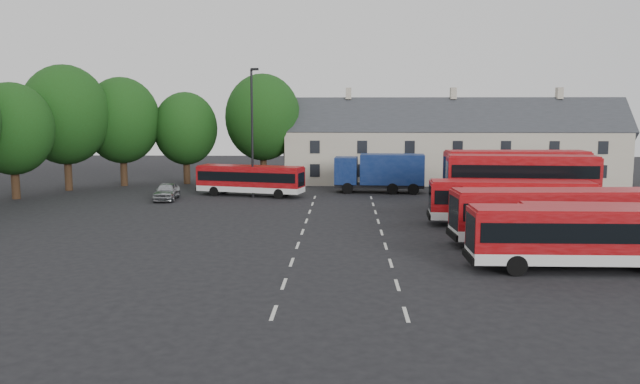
{
  "coord_description": "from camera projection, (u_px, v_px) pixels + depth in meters",
  "views": [
    {
      "loc": [
        2.68,
        -36.74,
        7.58
      ],
      "look_at": [
        1.0,
        4.77,
        2.2
      ],
      "focal_mm": 35.0,
      "sensor_mm": 36.0,
      "label": 1
    }
  ],
  "objects": [
    {
      "name": "bus_row_d",
      "position": [
        539.0,
        205.0,
        39.76
      ],
      "size": [
        9.93,
        3.34,
        2.75
      ],
      "rotation": [
        0.0,
        0.0,
        -0.12
      ],
      "color": "silver",
      "rests_on": "ground"
    },
    {
      "name": "bus_dd_south",
      "position": [
        521.0,
        181.0,
        45.8
      ],
      "size": [
        10.89,
        3.22,
        4.4
      ],
      "rotation": [
        0.0,
        0.0,
        -0.07
      ],
      "color": "silver",
      "rests_on": "ground"
    },
    {
      "name": "box_truck",
      "position": [
        381.0,
        171.0,
        58.32
      ],
      "size": [
        8.42,
        3.1,
        3.62
      ],
      "rotation": [
        0.0,
        0.0,
        -0.06
      ],
      "color": "black",
      "rests_on": "ground"
    },
    {
      "name": "bus_row_a",
      "position": [
        585.0,
        233.0,
        29.65
      ],
      "size": [
        10.84,
        2.57,
        3.06
      ],
      "rotation": [
        0.0,
        0.0,
        0.0
      ],
      "color": "silver",
      "rests_on": "ground"
    },
    {
      "name": "lane_markings",
      "position": [
        342.0,
        232.0,
        39.36
      ],
      "size": [
        5.15,
        33.8,
        0.01
      ],
      "color": "beige",
      "rests_on": "ground"
    },
    {
      "name": "ground",
      "position": [
        300.0,
        238.0,
        37.48
      ],
      "size": [
        140.0,
        140.0,
        0.0
      ],
      "primitive_type": "plane",
      "color": "black",
      "rests_on": "ground"
    },
    {
      "name": "bus_north",
      "position": [
        250.0,
        178.0,
        56.0
      ],
      "size": [
        9.93,
        4.54,
        2.74
      ],
      "rotation": [
        0.0,
        0.0,
        -0.25
      ],
      "color": "silver",
      "rests_on": "ground"
    },
    {
      "name": "bus_dd_north",
      "position": [
        516.0,
        175.0,
        49.13
      ],
      "size": [
        11.13,
        3.0,
        4.53
      ],
      "rotation": [
        0.0,
        0.0,
        0.04
      ],
      "color": "silver",
      "rests_on": "ground"
    },
    {
      "name": "bus_row_b",
      "position": [
        630.0,
        229.0,
        30.85
      ],
      "size": [
        10.65,
        3.0,
        2.98
      ],
      "rotation": [
        0.0,
        0.0,
        -0.05
      ],
      "color": "silver",
      "rests_on": "ground"
    },
    {
      "name": "terrace_houses",
      "position": [
        452.0,
        147.0,
        66.15
      ],
      "size": [
        35.7,
        7.13,
        10.06
      ],
      "color": "beige",
      "rests_on": "ground"
    },
    {
      "name": "bus_row_c",
      "position": [
        554.0,
        212.0,
        35.14
      ],
      "size": [
        11.5,
        3.27,
        3.22
      ],
      "rotation": [
        0.0,
        0.0,
        0.06
      ],
      "color": "silver",
      "rests_on": "ground"
    },
    {
      "name": "silver_car",
      "position": [
        167.0,
        191.0,
        53.58
      ],
      "size": [
        2.17,
        4.56,
        1.51
      ],
      "primitive_type": "imported",
      "rotation": [
        0.0,
        0.0,
        0.09
      ],
      "color": "#9FA3A7",
      "rests_on": "ground"
    },
    {
      "name": "treeline",
      "position": [
        88.0,
        121.0,
        56.64
      ],
      "size": [
        29.92,
        32.59,
        12.01
      ],
      "color": "black",
      "rests_on": "ground"
    },
    {
      "name": "lamppost",
      "position": [
        252.0,
        129.0,
        54.49
      ],
      "size": [
        0.77,
        0.53,
        11.29
      ],
      "rotation": [
        0.0,
        0.0,
        -0.43
      ],
      "color": "black",
      "rests_on": "ground"
    },
    {
      "name": "bus_row_e",
      "position": [
        511.0,
        199.0,
        41.38
      ],
      "size": [
        10.76,
        3.12,
        3.01
      ],
      "rotation": [
        0.0,
        0.0,
        -0.06
      ],
      "color": "silver",
      "rests_on": "ground"
    }
  ]
}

